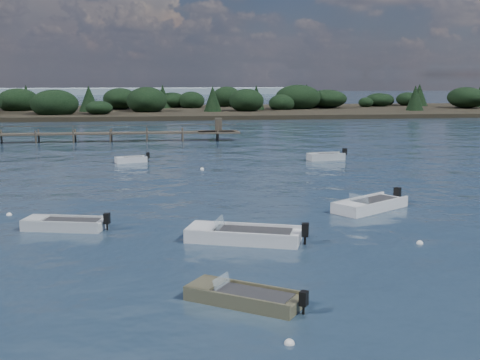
{
  "coord_description": "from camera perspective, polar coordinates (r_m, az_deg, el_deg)",
  "views": [
    {
      "loc": [
        -2.72,
        -25.07,
        7.92
      ],
      "look_at": [
        2.29,
        14.0,
        1.0
      ],
      "focal_mm": 45.0,
      "sensor_mm": 36.0,
      "label": 1
    }
  ],
  "objects": [
    {
      "name": "buoy_c",
      "position": [
        36.8,
        -21.05,
        -3.14
      ],
      "size": [
        0.32,
        0.32,
        0.32
      ],
      "primitive_type": "sphere",
      "color": "silver",
      "rests_on": "ground"
    },
    {
      "name": "buoy_e",
      "position": [
        51.01,
        -3.61,
        1.01
      ],
      "size": [
        0.32,
        0.32,
        0.32
      ],
      "primitive_type": "sphere",
      "color": "silver",
      "rests_on": "ground"
    },
    {
      "name": "dinghy_mid_grey",
      "position": [
        32.63,
        -16.3,
        -4.21
      ],
      "size": [
        4.59,
        2.51,
        1.14
      ],
      "color": "#A9AEB1",
      "rests_on": "ground"
    },
    {
      "name": "far_headland",
      "position": [
        128.24,
        5.23,
        7.26
      ],
      "size": [
        190.0,
        40.0,
        5.8
      ],
      "color": "black",
      "rests_on": "ground"
    },
    {
      "name": "tender_far_grey_b",
      "position": [
        57.15,
        8.15,
        2.09
      ],
      "size": [
        3.92,
        1.95,
        1.31
      ],
      "color": "#A9AEB1",
      "rests_on": "ground"
    },
    {
      "name": "dinghy_mid_white_a",
      "position": [
        29.13,
        0.31,
        -5.45
      ],
      "size": [
        5.91,
        3.69,
        1.37
      ],
      "color": "silver",
      "rests_on": "ground"
    },
    {
      "name": "dinghy_near_olive",
      "position": [
        21.53,
        0.33,
        -11.23
      ],
      "size": [
        4.22,
        3.54,
        1.07
      ],
      "color": "brown",
      "rests_on": "ground"
    },
    {
      "name": "ground",
      "position": [
        85.48,
        -5.47,
        4.6
      ],
      "size": [
        400.0,
        400.0,
        0.0
      ],
      "primitive_type": "plane",
      "color": "#182738",
      "rests_on": "ground"
    },
    {
      "name": "dinghy_mid_white_b",
      "position": [
        36.54,
        12.21,
        -2.5
      ],
      "size": [
        5.19,
        4.33,
        1.34
      ],
      "color": "silver",
      "rests_on": "ground"
    },
    {
      "name": "buoy_b",
      "position": [
        29.94,
        16.67,
        -5.81
      ],
      "size": [
        0.32,
        0.32,
        0.32
      ],
      "primitive_type": "sphere",
      "color": "silver",
      "rests_on": "ground"
    },
    {
      "name": "tender_far_white",
      "position": [
        55.82,
        -10.28,
        1.8
      ],
      "size": [
        3.18,
        1.92,
        1.07
      ],
      "color": "silver",
      "rests_on": "ground"
    },
    {
      "name": "buoy_a",
      "position": [
        18.63,
        4.7,
        -15.23
      ],
      "size": [
        0.32,
        0.32,
        0.32
      ],
      "primitive_type": "sphere",
      "color": "silver",
      "rests_on": "ground"
    }
  ]
}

